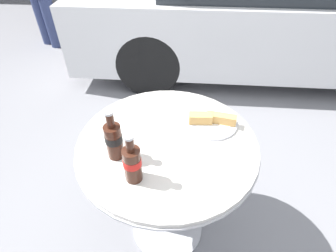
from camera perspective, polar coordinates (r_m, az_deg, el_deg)
name	(u,v)px	position (r m, az deg, el deg)	size (l,w,h in m)	color
ground_plane	(167,228)	(1.77, -0.11, -21.23)	(30.00, 30.00, 0.00)	gray
bistro_table	(167,166)	(1.27, -0.14, -8.73)	(0.80, 0.80, 0.77)	#B7B7BC
cola_bottle_left	(132,163)	(0.95, -7.77, -7.94)	(0.07, 0.07, 0.22)	#3D1E14
cola_bottle_right	(114,140)	(1.04, -11.72, -2.90)	(0.07, 0.07, 0.23)	#3D1E14
lunch_plate_near	(211,121)	(1.23, 9.34, 1.15)	(0.24, 0.24, 0.06)	white
parked_car	(271,9)	(3.40, 21.56, 22.62)	(4.29, 1.77, 1.32)	silver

